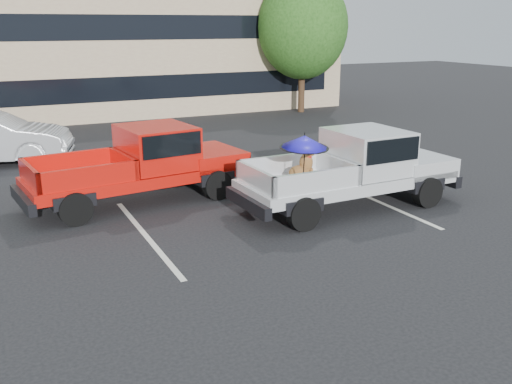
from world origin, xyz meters
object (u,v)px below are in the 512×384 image
tree_back (190,23)px  red_pickup (151,160)px  silver_pickup (359,164)px  tree_right (303,27)px

tree_back → red_pickup: (-8.10, -19.45, -3.38)m
silver_pickup → red_pickup: bearing=146.8°
tree_back → red_pickup: tree_back is taller
tree_right → red_pickup: tree_right is taller
tree_back → red_pickup: 21.34m
tree_right → tree_back: size_ratio=0.95×
tree_right → tree_back: tree_back is taller
silver_pickup → tree_right: bearing=63.3°
tree_right → silver_pickup: size_ratio=1.18×
tree_right → red_pickup: bearing=-134.1°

